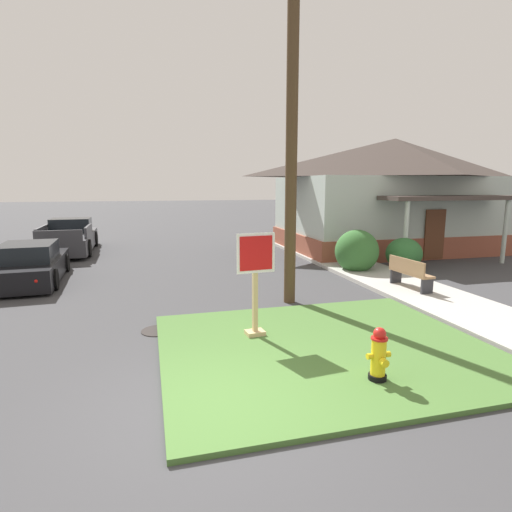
# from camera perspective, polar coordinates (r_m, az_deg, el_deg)

# --- Properties ---
(ground_plane) EXTENTS (160.00, 160.00, 0.00)m
(ground_plane) POSITION_cam_1_polar(r_m,az_deg,el_deg) (5.85, -5.84, -20.78)
(ground_plane) COLOR #3D3D3F
(grass_corner_patch) EXTENTS (5.93, 5.01, 0.08)m
(grass_corner_patch) POSITION_cam_1_polar(r_m,az_deg,el_deg) (7.77, 9.63, -12.51)
(grass_corner_patch) COLOR #477033
(grass_corner_patch) RESTS_ON ground
(sidewalk_strip) EXTENTS (2.20, 18.52, 0.12)m
(sidewalk_strip) POSITION_cam_1_polar(r_m,az_deg,el_deg) (13.59, 17.62, -3.03)
(sidewalk_strip) COLOR #B2AFA8
(sidewalk_strip) RESTS_ON ground
(fire_hydrant) EXTENTS (0.38, 0.34, 0.82)m
(fire_hydrant) POSITION_cam_1_polar(r_m,az_deg,el_deg) (6.53, 16.82, -13.20)
(fire_hydrant) COLOR black
(fire_hydrant) RESTS_ON grass_corner_patch
(stop_sign) EXTENTS (0.76, 0.31, 2.02)m
(stop_sign) POSITION_cam_1_polar(r_m,az_deg,el_deg) (7.84, -0.09, -4.22)
(stop_sign) COLOR tan
(stop_sign) RESTS_ON grass_corner_patch
(manhole_cover) EXTENTS (0.70, 0.70, 0.02)m
(manhole_cover) POSITION_cam_1_polar(r_m,az_deg,el_deg) (8.81, -13.53, -10.13)
(manhole_cover) COLOR black
(manhole_cover) RESTS_ON ground
(parked_sedan_black) EXTENTS (2.04, 4.45, 1.25)m
(parked_sedan_black) POSITION_cam_1_polar(r_m,az_deg,el_deg) (14.45, -29.08, -1.13)
(parked_sedan_black) COLOR black
(parked_sedan_black) RESTS_ON ground
(pickup_truck_charcoal) EXTENTS (2.21, 5.62, 1.48)m
(pickup_truck_charcoal) POSITION_cam_1_polar(r_m,az_deg,el_deg) (20.31, -24.66, 2.25)
(pickup_truck_charcoal) COLOR #38383D
(pickup_truck_charcoal) RESTS_ON ground
(street_bench) EXTENTS (0.48, 1.49, 0.85)m
(street_bench) POSITION_cam_1_polar(r_m,az_deg,el_deg) (12.20, 20.71, -2.12)
(street_bench) COLOR #93704C
(street_bench) RESTS_ON sidewalk_strip
(utility_pole) EXTENTS (1.36, 0.29, 10.22)m
(utility_pole) POSITION_cam_1_polar(r_m,az_deg,el_deg) (10.48, 5.12, 22.50)
(utility_pole) COLOR #4C3823
(utility_pole) RESTS_ON ground
(corner_house) EXTENTS (10.22, 7.71, 5.11)m
(corner_house) POSITION_cam_1_polar(r_m,az_deg,el_deg) (20.22, 18.60, 8.31)
(corner_house) COLOR brown
(corner_house) RESTS_ON ground
(shrub_near_porch) EXTENTS (1.27, 1.27, 1.14)m
(shrub_near_porch) POSITION_cam_1_polar(r_m,az_deg,el_deg) (15.51, 20.04, 0.31)
(shrub_near_porch) COLOR #306A34
(shrub_near_porch) RESTS_ON ground
(shrub_by_curb) EXTENTS (1.49, 1.49, 1.49)m
(shrub_by_curb) POSITION_cam_1_polar(r_m,az_deg,el_deg) (14.46, 13.94, 0.66)
(shrub_by_curb) COLOR #33672F
(shrub_by_curb) RESTS_ON ground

